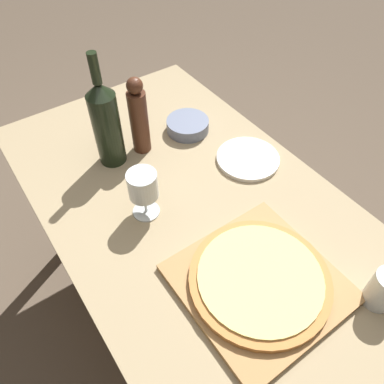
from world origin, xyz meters
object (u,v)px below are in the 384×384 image
object	(u,v)px
pepper_mill	(140,117)
small_bowl	(188,125)
wine_bottle	(106,123)
wine_glass	(143,187)
pizza	(260,279)

from	to	relation	value
pepper_mill	small_bowl	world-z (taller)	pepper_mill
wine_bottle	pepper_mill	bearing A→B (deg)	-4.42
small_bowl	wine_glass	bearing A→B (deg)	-142.47
pepper_mill	wine_glass	world-z (taller)	pepper_mill
wine_glass	small_bowl	xyz separation A→B (m)	(0.31, 0.24, -0.09)
pepper_mill	small_bowl	xyz separation A→B (m)	(0.18, -0.01, -0.11)
pepper_mill	wine_glass	xyz separation A→B (m)	(-0.13, -0.25, -0.02)
wine_bottle	wine_glass	world-z (taller)	wine_bottle
wine_bottle	pepper_mill	xyz separation A→B (m)	(0.11, -0.01, -0.02)
wine_bottle	small_bowl	world-z (taller)	wine_bottle
small_bowl	wine_bottle	bearing A→B (deg)	176.54
small_bowl	pizza	bearing A→B (deg)	-108.52
pizza	wine_bottle	size ratio (longest dim) A/B	0.93
wine_bottle	pepper_mill	size ratio (longest dim) A/B	1.39
pizza	wine_bottle	bearing A→B (deg)	97.81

